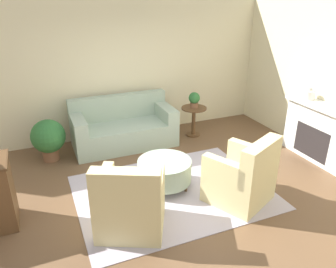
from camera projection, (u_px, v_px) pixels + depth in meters
name	position (u px, v px, depth m)	size (l,w,h in m)	color
ground_plane	(173.00, 192.00, 5.13)	(16.00, 16.00, 0.00)	brown
wall_back	(123.00, 70.00, 6.80)	(9.14, 0.12, 2.80)	beige
rug	(173.00, 192.00, 5.13)	(2.93, 2.21, 0.01)	#BCB2C1
couch	(123.00, 128.00, 6.62)	(2.01, 0.95, 0.97)	#9EB29E
armchair_left	(130.00, 205.00, 4.17)	(1.09, 1.08, 1.02)	beige
armchair_right	(243.00, 178.00, 4.78)	(1.09, 1.08, 1.02)	beige
ottoman_table	(165.00, 170.00, 5.16)	(0.85, 0.85, 0.46)	#9EB29E
side_table	(194.00, 116.00, 7.01)	(0.54, 0.54, 0.64)	brown
fireplace	(320.00, 132.00, 5.96)	(0.44, 1.50, 1.05)	white
vase_mantel_near	(309.00, 95.00, 6.04)	(0.21, 0.21, 0.23)	silver
potted_plant_on_side_table	(194.00, 99.00, 6.86)	(0.24, 0.24, 0.33)	brown
potted_plant_floor	(48.00, 138.00, 5.96)	(0.62, 0.62, 0.79)	brown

